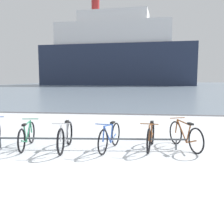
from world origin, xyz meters
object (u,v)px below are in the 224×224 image
object	(u,v)px
bicycle_4	(151,136)
bicycle_5	(185,136)
bicycle_2	(65,136)
bicycle_3	(110,137)
bicycle_1	(27,136)
ferry_ship	(116,55)

from	to	relation	value
bicycle_4	bicycle_5	xyz separation A→B (m)	(0.92, 0.12, 0.01)
bicycle_2	bicycle_4	bearing A→B (deg)	9.24
bicycle_2	bicycle_3	size ratio (longest dim) A/B	1.05
bicycle_2	bicycle_4	size ratio (longest dim) A/B	1.06
bicycle_1	bicycle_3	distance (m)	2.29
bicycle_3	ferry_ship	world-z (taller)	ferry_ship
bicycle_1	bicycle_3	world-z (taller)	bicycle_3
bicycle_1	bicycle_2	world-z (taller)	bicycle_2
bicycle_4	ferry_ship	world-z (taller)	ferry_ship
bicycle_1	bicycle_5	size ratio (longest dim) A/B	1.04
ferry_ship	bicycle_2	bearing A→B (deg)	-85.22
bicycle_1	ferry_ship	size ratio (longest dim) A/B	0.04
bicycle_1	bicycle_4	bearing A→B (deg)	4.99
bicycle_1	ferry_ship	world-z (taller)	ferry_ship
bicycle_1	bicycle_2	distance (m)	1.11
bicycle_1	bicycle_5	xyz separation A→B (m)	(4.29, 0.41, 0.02)
bicycle_3	ferry_ship	xyz separation A→B (m)	(-6.69, 65.78, 7.88)
bicycle_2	bicycle_5	size ratio (longest dim) A/B	1.07
bicycle_5	bicycle_2	bearing A→B (deg)	-171.28
bicycle_2	bicycle_3	xyz separation A→B (m)	(1.18, 0.12, -0.01)
bicycle_1	bicycle_5	world-z (taller)	bicycle_5
ferry_ship	bicycle_5	bearing A→B (deg)	-82.43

